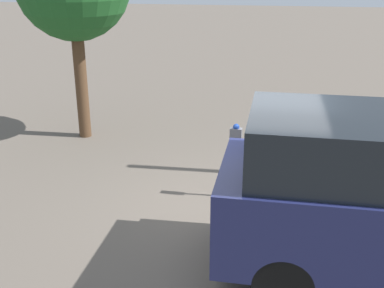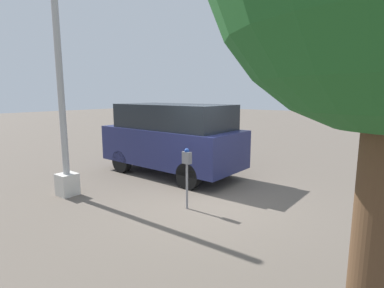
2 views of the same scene
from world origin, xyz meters
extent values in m
plane|color=#60564C|center=(0.00, 0.00, 0.00)|extent=(80.00, 80.00, 0.00)
cylinder|color=gray|center=(-0.06, 0.70, 0.51)|extent=(0.05, 0.05, 1.02)
cube|color=slate|center=(-0.06, 0.70, 1.15)|extent=(0.21, 0.13, 0.26)
sphere|color=navy|center=(-0.06, 0.70, 1.30)|extent=(0.11, 0.11, 0.11)
cube|color=beige|center=(2.88, 1.83, 0.28)|extent=(0.44, 0.44, 0.55)
cylinder|color=#9E9E9E|center=(2.88, 1.83, 2.96)|extent=(0.16, 0.16, 4.82)
cube|color=navy|center=(2.16, -1.28, 0.92)|extent=(4.53, 2.01, 1.10)
cube|color=black|center=(2.04, -1.28, 1.84)|extent=(3.63, 1.84, 0.74)
cube|color=orange|center=(4.37, -0.69, 0.51)|extent=(0.08, 0.12, 0.20)
cylinder|color=black|center=(3.57, -0.46, 0.36)|extent=(0.73, 0.24, 0.73)
cylinder|color=black|center=(3.54, -2.16, 0.36)|extent=(0.73, 0.24, 0.73)
cylinder|color=black|center=(0.78, -0.41, 0.36)|extent=(0.73, 0.24, 0.73)
cylinder|color=black|center=(0.75, -2.11, 0.36)|extent=(0.73, 0.24, 0.73)
cylinder|color=#513823|center=(-3.81, 3.29, 1.30)|extent=(0.28, 0.28, 2.60)
camera|label=1|loc=(0.47, -6.91, 3.89)|focal=45.00mm
camera|label=2|loc=(-4.00, 5.63, 2.51)|focal=28.00mm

